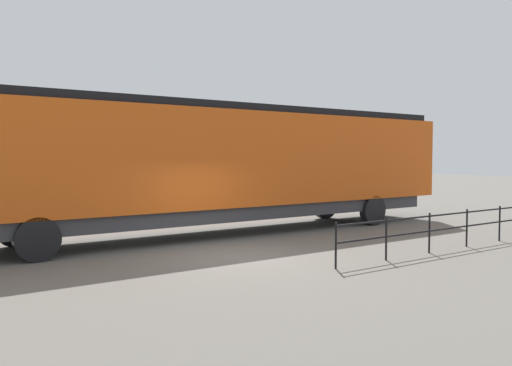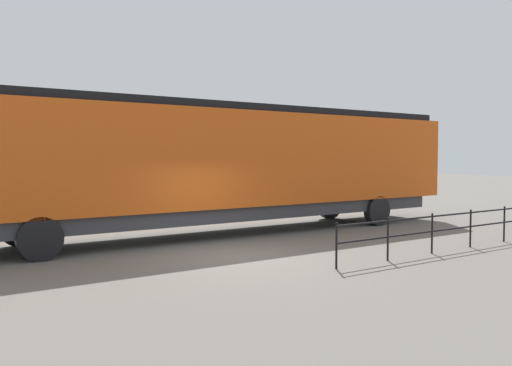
{
  "view_description": "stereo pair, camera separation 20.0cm",
  "coord_description": "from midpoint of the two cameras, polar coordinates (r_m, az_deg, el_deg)",
  "views": [
    {
      "loc": [
        11.21,
        -7.31,
        2.55
      ],
      "look_at": [
        1.99,
        -0.73,
        1.98
      ],
      "focal_mm": 36.93,
      "sensor_mm": 36.0,
      "label": 1
    },
    {
      "loc": [
        11.33,
        -7.15,
        2.55
      ],
      "look_at": [
        1.99,
        -0.73,
        1.98
      ],
      "focal_mm": 36.93,
      "sensor_mm": 36.0,
      "label": 2
    }
  ],
  "objects": [
    {
      "name": "ground_plane",
      "position": [
        13.63,
        -2.82,
        -7.93
      ],
      "size": [
        120.0,
        120.0,
        0.0
      ],
      "primitive_type": "plane",
      "color": "#666059"
    },
    {
      "name": "platform_fence",
      "position": [
        16.8,
        23.14,
        -3.72
      ],
      "size": [
        0.05,
        12.02,
        1.07
      ],
      "color": "black",
      "rests_on": "ground_plane"
    },
    {
      "name": "locomotive",
      "position": [
        17.54,
        -2.78,
        2.25
      ],
      "size": [
        2.91,
        18.58,
        4.23
      ],
      "color": "#D15114",
      "rests_on": "ground_plane"
    }
  ]
}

